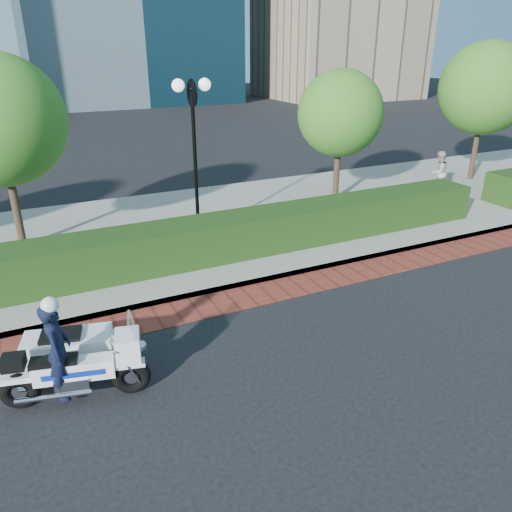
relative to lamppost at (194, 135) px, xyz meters
name	(u,v)px	position (x,y,z in m)	size (l,w,h in m)	color
ground	(243,339)	(-1.00, -5.20, -2.96)	(120.00, 120.00, 0.00)	black
brick_strip	(214,304)	(-1.00, -3.70, -2.95)	(60.00, 1.00, 0.01)	maroon
sidewalk	(157,235)	(-1.00, 0.80, -2.88)	(60.00, 8.00, 0.15)	gray
hedge_main	(182,244)	(-1.00, -1.60, -2.31)	(18.00, 1.20, 1.00)	black
lamppost	(194,135)	(0.00, 0.00, 0.00)	(1.02, 0.70, 4.21)	black
tree_c	(340,114)	(5.50, 1.30, 0.09)	(2.80, 2.80, 4.30)	#332319
tree_d	(485,88)	(12.00, 1.30, 0.65)	(3.40, 3.40, 5.16)	#332319
police_motorcycle	(70,355)	(-4.07, -5.32, -2.33)	(2.24, 1.86, 1.83)	black
pedestrian	(438,173)	(9.21, 0.33, -2.05)	(0.74, 0.58, 1.53)	#B0A99C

